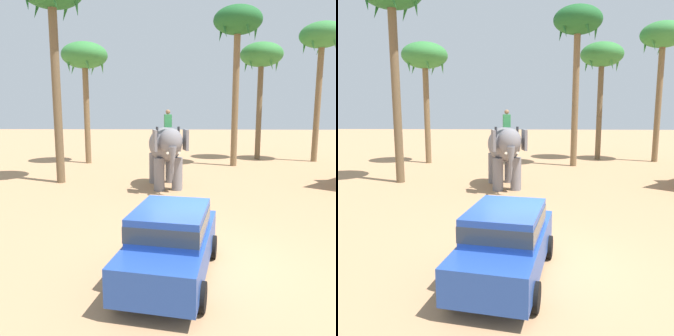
{
  "view_description": "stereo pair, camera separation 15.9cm",
  "coord_description": "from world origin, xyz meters",
  "views": [
    {
      "loc": [
        -0.53,
        -8.3,
        3.88
      ],
      "look_at": [
        -0.96,
        5.19,
        1.6
      ],
      "focal_mm": 37.08,
      "sensor_mm": 36.0,
      "label": 1
    },
    {
      "loc": [
        -0.37,
        -8.3,
        3.88
      ],
      "look_at": [
        -0.96,
        5.19,
        1.6
      ],
      "focal_mm": 37.08,
      "sensor_mm": 36.0,
      "label": 2
    }
  ],
  "objects": [
    {
      "name": "palm_tree_leaning_seaward",
      "position": [
        5.65,
        19.01,
        7.67
      ],
      "size": [
        3.2,
        3.2,
        8.86
      ],
      "color": "brown",
      "rests_on": "ground"
    },
    {
      "name": "palm_tree_far_back",
      "position": [
        3.28,
        15.76,
        9.22
      ],
      "size": [
        3.2,
        3.2,
        10.55
      ],
      "color": "brown",
      "rests_on": "ground"
    },
    {
      "name": "elephant_with_mahout",
      "position": [
        -1.18,
        8.82,
        1.99
      ],
      "size": [
        2.25,
        4.01,
        3.88
      ],
      "color": "slate",
      "rests_on": "ground"
    },
    {
      "name": "palm_tree_left_of_road",
      "position": [
        9.7,
        18.05,
        8.77
      ],
      "size": [
        3.2,
        3.2,
        10.05
      ],
      "color": "brown",
      "rests_on": "ground"
    },
    {
      "name": "palm_tree_behind_elephant",
      "position": [
        -7.16,
        16.68,
        7.36
      ],
      "size": [
        3.2,
        3.2,
        8.53
      ],
      "color": "brown",
      "rests_on": "ground"
    },
    {
      "name": "ground_plane",
      "position": [
        0.0,
        0.0,
        0.0
      ],
      "size": [
        120.0,
        120.0,
        0.0
      ],
      "primitive_type": "plane",
      "color": "tan"
    },
    {
      "name": "car_sedan_foreground",
      "position": [
        -0.69,
        -0.72,
        0.93
      ],
      "size": [
        2.42,
        4.34,
        1.7
      ],
      "color": "#23479E",
      "rests_on": "ground"
    }
  ]
}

